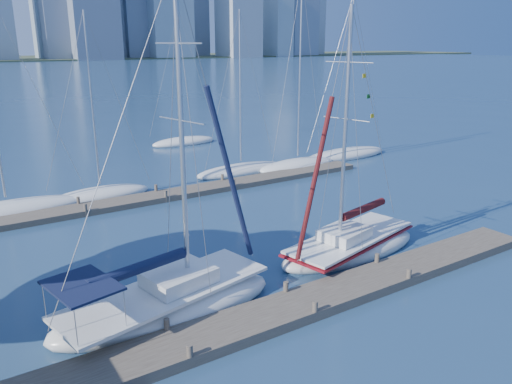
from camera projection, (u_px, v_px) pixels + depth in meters
ground at (300, 310)px, 18.96m from camera, size 700.00×700.00×0.00m
near_dock at (300, 306)px, 18.90m from camera, size 26.00×2.00×0.40m
far_dock at (175, 194)px, 32.82m from camera, size 30.00×1.80×0.36m
sailboat_navy at (166, 291)px, 18.40m from camera, size 9.13×4.61×12.81m
sailboat_maroon at (351, 236)px, 23.71m from camera, size 8.35×4.34×11.80m
bg_boat_0 at (7, 210)px, 29.32m from camera, size 9.54×3.61×14.65m
bg_boat_1 at (101, 194)px, 32.44m from camera, size 6.69×3.04×11.95m
bg_boat_3 at (241, 170)px, 38.70m from camera, size 7.96×4.24×12.34m
bg_boat_4 at (298, 165)px, 40.13m from camera, size 7.56×4.69×14.97m
bg_boat_5 at (346, 154)px, 43.91m from camera, size 8.92×2.64×13.97m
bg_boat_7 at (184, 142)px, 49.61m from camera, size 6.95×4.52×13.04m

